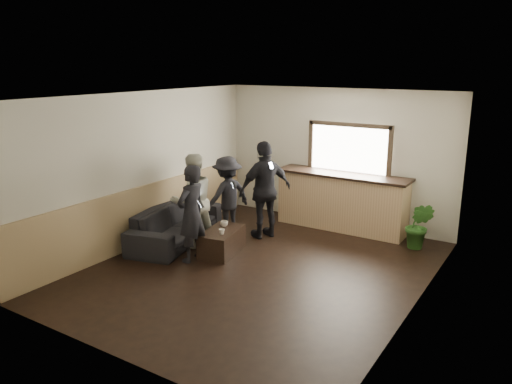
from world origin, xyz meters
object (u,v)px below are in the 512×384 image
Objects in this scene: bar_counter at (342,198)px; potted_plant at (419,226)px; sofa at (176,223)px; cup_b at (222,232)px; person_a at (191,214)px; person_b at (193,201)px; coffee_table at (222,242)px; person_c at (227,196)px; person_d at (265,190)px; cup_a at (224,224)px.

bar_counter is 3.08× the size of potted_plant.
bar_counter is at bearing -58.61° from sofa.
person_a is (-0.36, -0.36, 0.36)m from cup_b.
cup_b is 0.90m from person_b.
cup_b reaches higher than coffee_table.
person_a is 1.48m from person_c.
cup_a is at bearing 11.94° from person_d.
sofa is 2.64× the size of potted_plant.
person_d reaches higher than sofa.
person_c is at bearing -43.73° from person_d.
potted_plant is 2.89m from person_d.
potted_plant is at bearing 39.11° from cup_b.
person_d is (0.86, 1.12, 0.08)m from person_b.
cup_b is (1.24, -0.23, 0.13)m from sofa.
cup_b is 0.12× the size of potted_plant.
cup_a is (1.03, 0.14, 0.14)m from sofa.
person_d is (0.73, 0.23, 0.16)m from person_c.
cup_b is at bearing 49.63° from person_c.
person_a is (-0.23, -0.53, 0.62)m from coffee_table.
coffee_table is 3.56m from potted_plant.
person_b is (-3.55, -2.04, 0.42)m from potted_plant.
person_d is at bearing -161.02° from potted_plant.
coffee_table is 0.85m from person_a.
sofa is 1.34× the size of person_b.
person_a is 1.74m from person_d.
potted_plant is at bearing 35.63° from coffee_table.
bar_counter reaches higher than person_c.
cup_b is 0.06× the size of person_b.
sofa is 17.58× the size of cup_a.
sofa is 0.69m from person_b.
coffee_table is at bearing -106.54° from sofa.
person_b is at bearing -150.06° from potted_plant.
potted_plant is (2.76, 2.24, -0.03)m from cup_b.
coffee_table is at bearing 48.38° from person_c.
person_b reaches higher than sofa.
bar_counter is at bearing 168.18° from potted_plant.
person_a is (0.88, -0.59, 0.50)m from sofa.
person_a is at bearing -113.17° from coffee_table.
bar_counter reaches higher than potted_plant.
person_a is at bearing -101.26° from cup_a.
potted_plant is at bearing -11.82° from bar_counter.
sofa is at bearing -67.04° from person_b.
coffee_table is 1.37m from person_d.
person_a reaches higher than cup_a.
person_a is 0.97× the size of person_b.
person_c is (0.58, 0.86, 0.44)m from sofa.
bar_counter reaches higher than coffee_table.
bar_counter is 1.74× the size of person_c.
person_c is (-1.77, -1.50, 0.13)m from bar_counter.
person_a is at bearing 63.92° from person_b.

